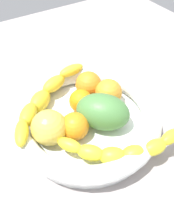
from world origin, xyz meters
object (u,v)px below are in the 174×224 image
at_px(orange_front, 81,101).
at_px(orange_mid_left, 75,126).
at_px(orange_mid_right, 108,93).
at_px(fruit_bowl, 87,120).
at_px(orange_rear, 88,84).
at_px(banana_draped_right, 123,150).
at_px(apple_yellow, 48,126).
at_px(mango_green, 103,112).
at_px(banana_draped_left, 43,99).

xyz_separation_m(orange_front, orange_mid_left, (0.05, 0.06, 0.00)).
relative_size(orange_front, orange_mid_right, 0.85).
distance_m(fruit_bowl, orange_rear, 0.09).
xyz_separation_m(orange_mid_right, orange_rear, (0.02, -0.05, -0.00)).
distance_m(banana_draped_right, apple_yellow, 0.15).
relative_size(orange_mid_left, mango_green, 0.51).
distance_m(fruit_bowl, mango_green, 0.04).
relative_size(fruit_bowl, orange_rear, 5.08).
bearing_deg(orange_mid_right, banana_draped_left, -23.76).
relative_size(orange_mid_left, apple_yellow, 0.80).
bearing_deg(orange_front, mango_green, 105.37).
bearing_deg(mango_green, orange_mid_left, -2.55).
height_order(fruit_bowl, mango_green, mango_green).
relative_size(banana_draped_left, orange_rear, 3.75).
distance_m(orange_rear, apple_yellow, 0.15).
xyz_separation_m(banana_draped_right, orange_mid_left, (0.05, -0.09, 0.00)).
height_order(orange_mid_left, orange_rear, orange_rear).
bearing_deg(fruit_bowl, banana_draped_right, 93.93).
relative_size(banana_draped_left, orange_mid_right, 3.72).
bearing_deg(orange_rear, mango_green, 75.35).
bearing_deg(banana_draped_left, banana_draped_right, 109.40).
relative_size(fruit_bowl, banana_draped_left, 1.36).
relative_size(banana_draped_left, banana_draped_right, 1.03).
distance_m(banana_draped_left, banana_draped_right, 0.20).
xyz_separation_m(banana_draped_right, orange_rear, (-0.04, -0.18, 0.01)).
xyz_separation_m(banana_draped_right, mango_green, (-0.02, -0.09, 0.01)).
relative_size(orange_front, orange_mid_left, 0.92).
bearing_deg(orange_mid_left, fruit_bowl, -155.29).
height_order(fruit_bowl, orange_mid_right, orange_mid_right).
xyz_separation_m(banana_draped_left, apple_yellow, (0.02, 0.08, 0.00)).
bearing_deg(orange_mid_left, banana_draped_left, -78.42).
xyz_separation_m(fruit_bowl, orange_mid_left, (0.04, 0.02, 0.02)).
distance_m(orange_front, orange_rear, 0.05).
bearing_deg(orange_front, apple_yellow, 20.03).
xyz_separation_m(orange_front, orange_mid_right, (-0.06, 0.01, 0.00)).
height_order(banana_draped_right, mango_green, mango_green).
bearing_deg(fruit_bowl, orange_rear, -123.95).
distance_m(banana_draped_left, orange_front, 0.08).
relative_size(fruit_bowl, orange_front, 5.93).
height_order(banana_draped_left, orange_rear, orange_rear).
bearing_deg(orange_mid_left, banana_draped_right, 117.22).
bearing_deg(fruit_bowl, apple_yellow, -2.86).
bearing_deg(orange_rear, orange_mid_right, 115.36).
distance_m(apple_yellow, mango_green, 0.11).
xyz_separation_m(orange_mid_left, orange_rear, (-0.09, -0.09, 0.00)).
bearing_deg(apple_yellow, mango_green, 166.97).
xyz_separation_m(banana_draped_left, orange_front, (-0.07, 0.04, -0.00)).
height_order(banana_draped_left, orange_front, banana_draped_left).
distance_m(orange_rear, mango_green, 0.10).
height_order(orange_front, orange_rear, orange_rear).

